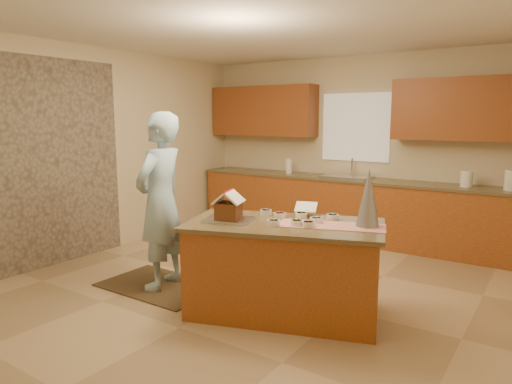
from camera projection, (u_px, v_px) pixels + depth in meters
floor at (253, 288)px, 4.91m from camera, size 5.50×5.50×0.00m
ceiling at (253, 23)px, 4.48m from camera, size 5.50×5.50×0.00m
wall_back at (356, 147)px, 6.95m from camera, size 5.50×5.50×0.00m
wall_left at (97, 152)px, 6.07m from camera, size 5.50×5.50×0.00m
stone_accent at (41, 164)px, 5.42m from camera, size 0.00×2.50×2.50m
window_curtain at (356, 127)px, 6.87m from camera, size 1.05×0.03×1.00m
back_counter_base at (346, 210)px, 6.85m from camera, size 4.80×0.60×0.88m
back_counter_top at (347, 179)px, 6.77m from camera, size 4.85×0.63×0.04m
upper_cabinet_left at (263, 111)px, 7.57m from camera, size 1.85×0.35×0.80m
upper_cabinet_right at (467, 109)px, 5.86m from camera, size 1.85×0.35×0.80m
sink at (347, 180)px, 6.77m from camera, size 0.70×0.45×0.12m
faucet at (352, 167)px, 6.89m from camera, size 0.03×0.03×0.28m
island_base at (284, 270)px, 4.22m from camera, size 1.85×1.33×0.82m
island_top at (284, 225)px, 4.15m from camera, size 1.95×1.43×0.04m
table_runner at (331, 225)px, 4.04m from camera, size 0.99×0.62×0.01m
baking_tray at (229, 220)px, 4.23m from camera, size 0.51×0.44×0.02m
cookbook at (306, 207)px, 4.43m from camera, size 0.25×0.22×0.09m
tinsel_tree at (368, 198)px, 3.96m from camera, size 0.26×0.26×0.51m
rug at (160, 285)px, 4.97m from camera, size 1.25×0.82×0.01m
boy at (161, 201)px, 4.79m from camera, size 0.55×0.74×1.84m
canister_a at (467, 179)px, 5.86m from camera, size 0.15×0.15×0.21m
canister_b at (512, 180)px, 5.58m from camera, size 0.17×0.17×0.25m
paper_towel at (289, 166)px, 7.29m from camera, size 0.10×0.10×0.23m
gingerbread_house at (229, 208)px, 4.21m from camera, size 0.33×0.33×0.26m
candy_bowls at (297, 219)px, 4.21m from camera, size 0.74×0.62×0.05m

